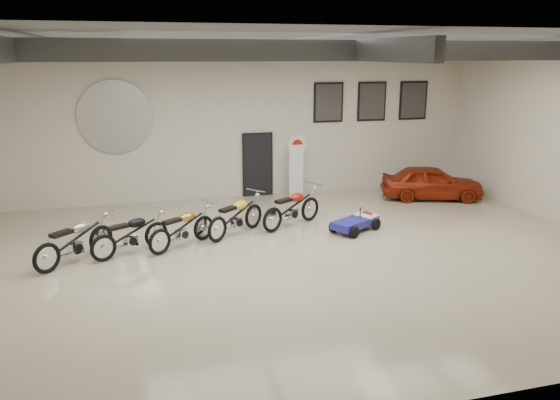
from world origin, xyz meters
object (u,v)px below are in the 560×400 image
object	(u,v)px
motorcycle_black	(130,233)
vintage_car	(432,182)
motorcycle_yellow	(236,215)
go_kart	(359,219)
motorcycle_red	(292,207)
motorcycle_gold	(182,227)
motorcycle_silver	(74,240)
banner_stand	(296,170)

from	to	relation	value
motorcycle_black	vintage_car	distance (m)	10.12
motorcycle_yellow	go_kart	bearing A→B (deg)	-46.47
motorcycle_black	vintage_car	size ratio (longest dim) A/B	0.61
motorcycle_black	motorcycle_red	xyz separation A→B (m)	(4.38, 1.10, 0.04)
motorcycle_black	motorcycle_gold	xyz separation A→B (m)	(1.25, 0.17, -0.00)
motorcycle_gold	motorcycle_red	distance (m)	3.26
go_kart	motorcycle_silver	bearing A→B (deg)	153.83
motorcycle_red	vintage_car	distance (m)	5.61
motorcycle_gold	vintage_car	world-z (taller)	vintage_car
motorcycle_black	motorcycle_yellow	distance (m)	2.83
motorcycle_silver	motorcycle_black	distance (m)	1.27
motorcycle_red	motorcycle_silver	bearing A→B (deg)	163.65
motorcycle_gold	vintage_car	bearing A→B (deg)	-17.88
motorcycle_black	vintage_car	world-z (taller)	vintage_car
motorcycle_silver	motorcycle_red	world-z (taller)	motorcycle_red
banner_stand	motorcycle_silver	xyz separation A→B (m)	(-6.71, -4.52, -0.34)
motorcycle_gold	vintage_car	xyz separation A→B (m)	(8.48, 2.61, 0.04)
go_kart	vintage_car	world-z (taller)	vintage_car
vintage_car	motorcycle_black	bearing A→B (deg)	124.08
motorcycle_yellow	motorcycle_silver	bearing A→B (deg)	155.73
motorcycle_silver	motorcycle_black	size ratio (longest dim) A/B	1.06
motorcycle_red	go_kart	distance (m)	1.87
banner_stand	motorcycle_yellow	distance (m)	4.46
motorcycle_black	go_kart	world-z (taller)	motorcycle_black
banner_stand	vintage_car	size ratio (longest dim) A/B	0.55
motorcycle_yellow	vintage_car	distance (m)	7.28
motorcycle_yellow	go_kart	world-z (taller)	motorcycle_yellow
motorcycle_red	vintage_car	size ratio (longest dim) A/B	0.66
banner_stand	motorcycle_gold	bearing A→B (deg)	-137.14
motorcycle_yellow	motorcycle_red	distance (m)	1.68
motorcycle_silver	motorcycle_red	distance (m)	5.78
banner_stand	motorcycle_red	xyz separation A→B (m)	(-1.08, -3.18, -0.34)
banner_stand	motorcycle_silver	bearing A→B (deg)	-147.47
motorcycle_silver	motorcycle_yellow	xyz separation A→B (m)	(3.97, 1.01, -0.01)
banner_stand	go_kart	distance (m)	4.06
motorcycle_red	banner_stand	bearing A→B (deg)	41.53
motorcycle_black	motorcycle_silver	bearing A→B (deg)	162.02
motorcycle_yellow	vintage_car	bearing A→B (deg)	-22.56
motorcycle_gold	motorcycle_yellow	bearing A→B (deg)	-12.81
vintage_car	motorcycle_silver	bearing A→B (deg)	123.50
motorcycle_yellow	motorcycle_red	bearing A→B (deg)	-27.47
motorcycle_silver	motorcycle_gold	world-z (taller)	motorcycle_silver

